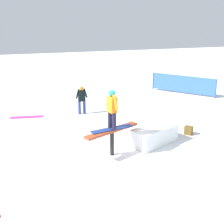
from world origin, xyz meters
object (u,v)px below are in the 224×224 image
(main_rider_on_rail, at_px, (112,110))
(loose_snowboard_magenta, at_px, (27,117))
(backpack_on_snow, at_px, (189,130))
(rail_feature, at_px, (112,134))
(bystander_black, at_px, (82,99))

(main_rider_on_rail, relative_size, loose_snowboard_magenta, 1.02)
(main_rider_on_rail, bearing_deg, backpack_on_snow, -177.97)
(rail_feature, height_order, main_rider_on_rail, main_rider_on_rail)
(loose_snowboard_magenta, bearing_deg, main_rider_on_rail, -54.80)
(loose_snowboard_magenta, bearing_deg, rail_feature, -54.80)
(rail_feature, xyz_separation_m, loose_snowboard_magenta, (2.52, -5.05, -0.75))
(rail_feature, distance_m, main_rider_on_rail, 0.82)
(rail_feature, xyz_separation_m, backpack_on_snow, (-3.47, -0.85, -0.60))
(main_rider_on_rail, relative_size, bystander_black, 1.13)
(bystander_black, distance_m, backpack_on_snow, 5.25)
(loose_snowboard_magenta, distance_m, backpack_on_snow, 7.32)
(rail_feature, distance_m, loose_snowboard_magenta, 5.70)
(loose_snowboard_magenta, relative_size, backpack_on_snow, 4.40)
(bystander_black, bearing_deg, loose_snowboard_magenta, 170.29)
(main_rider_on_rail, relative_size, backpack_on_snow, 4.47)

